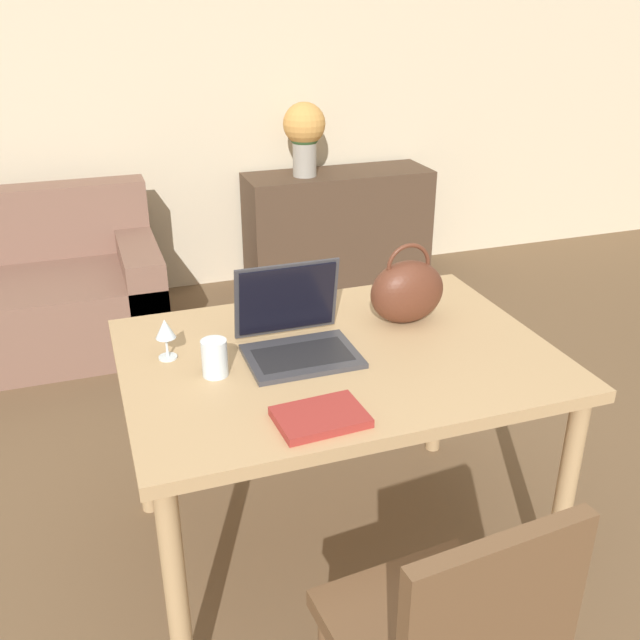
% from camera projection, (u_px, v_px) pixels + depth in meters
% --- Properties ---
extents(wall_back, '(10.00, 0.06, 2.70)m').
position_uv_depth(wall_back, '(169.00, 73.00, 4.21)').
color(wall_back, beige).
rests_on(wall_back, ground_plane).
extents(dining_table, '(1.32, 0.95, 0.78)m').
position_uv_depth(dining_table, '(338.00, 377.00, 2.26)').
color(dining_table, tan).
rests_on(dining_table, ground_plane).
extents(chair, '(0.48, 0.48, 0.89)m').
position_uv_depth(chair, '(450.00, 639.00, 1.57)').
color(chair, brown).
rests_on(chair, ground_plane).
extents(sideboard, '(1.20, 0.40, 0.74)m').
position_uv_depth(sideboard, '(338.00, 228.00, 4.68)').
color(sideboard, '#4C3828').
rests_on(sideboard, ground_plane).
extents(laptop, '(0.34, 0.31, 0.26)m').
position_uv_depth(laptop, '(295.00, 329.00, 2.21)').
color(laptop, '#38383D').
rests_on(laptop, dining_table).
extents(drinking_glass, '(0.08, 0.08, 0.11)m').
position_uv_depth(drinking_glass, '(215.00, 358.00, 2.07)').
color(drinking_glass, silver).
rests_on(drinking_glass, dining_table).
extents(wine_glass, '(0.06, 0.06, 0.13)m').
position_uv_depth(wine_glass, '(165.00, 331.00, 2.14)').
color(wine_glass, silver).
rests_on(wine_glass, dining_table).
extents(handbag, '(0.26, 0.15, 0.28)m').
position_uv_depth(handbag, '(407.00, 291.00, 2.38)').
color(handbag, '#592D1E').
rests_on(handbag, dining_table).
extents(flower_vase, '(0.26, 0.26, 0.45)m').
position_uv_depth(flower_vase, '(304.00, 132.00, 4.32)').
color(flower_vase, '#9E998E').
rests_on(flower_vase, sideboard).
extents(book, '(0.24, 0.18, 0.02)m').
position_uv_depth(book, '(320.00, 417.00, 1.86)').
color(book, maroon).
rests_on(book, dining_table).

